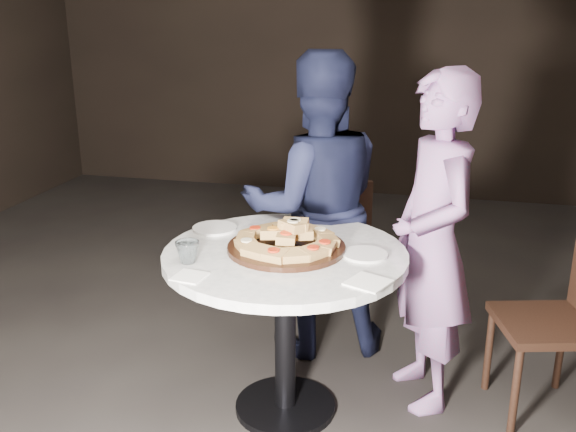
{
  "coord_description": "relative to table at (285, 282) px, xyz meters",
  "views": [
    {
      "loc": [
        0.55,
        -2.27,
        1.64
      ],
      "look_at": [
        -0.0,
        0.08,
        0.86
      ],
      "focal_mm": 40.0,
      "sensor_mm": 36.0,
      "label": 1
    }
  ],
  "objects": [
    {
      "name": "napkin_far",
      "position": [
        0.36,
        -0.24,
        0.14
      ],
      "size": [
        0.18,
        0.18,
        0.01
      ],
      "primitive_type": "cube",
      "rotation": [
        0.0,
        0.0,
        -0.41
      ],
      "color": "white",
      "rests_on": "table"
    },
    {
      "name": "chair_right",
      "position": [
        1.12,
        0.27,
        -0.13
      ],
      "size": [
        0.48,
        0.47,
        0.81
      ],
      "rotation": [
        0.0,
        0.0,
        -1.31
      ],
      "color": "black",
      "rests_on": "ground"
    },
    {
      "name": "floor",
      "position": [
        0.0,
        -0.03,
        -0.59
      ],
      "size": [
        7.0,
        7.0,
        0.0
      ],
      "primitive_type": "plane",
      "color": "black",
      "rests_on": "ground"
    },
    {
      "name": "table",
      "position": [
        0.0,
        0.0,
        0.0
      ],
      "size": [
        1.24,
        1.24,
        0.73
      ],
      "rotation": [
        0.0,
        0.0,
        0.35
      ],
      "color": "black",
      "rests_on": "ground"
    },
    {
      "name": "serving_board",
      "position": [
        0.0,
        0.01,
        0.15
      ],
      "size": [
        0.61,
        0.61,
        0.02
      ],
      "primitive_type": "cylinder",
      "rotation": [
        0.0,
        0.0,
        0.38
      ],
      "color": "black",
      "rests_on": "table"
    },
    {
      "name": "plate_left",
      "position": [
        -0.36,
        0.18,
        0.14
      ],
      "size": [
        0.22,
        0.22,
        0.01
      ],
      "primitive_type": "cylinder",
      "rotation": [
        0.0,
        0.0,
        0.19
      ],
      "color": "white",
      "rests_on": "table"
    },
    {
      "name": "diner_navy",
      "position": [
        0.01,
        0.58,
        0.14
      ],
      "size": [
        0.86,
        0.77,
        1.47
      ],
      "primitive_type": "imported",
      "rotation": [
        0.0,
        0.0,
        3.49
      ],
      "color": "black",
      "rests_on": "ground"
    },
    {
      "name": "diner_teal",
      "position": [
        0.56,
        0.25,
        0.12
      ],
      "size": [
        0.52,
        0.62,
        1.43
      ],
      "primitive_type": "imported",
      "rotation": [
        0.0,
        0.0,
        -1.16
      ],
      "color": "#815C90",
      "rests_on": "ground"
    },
    {
      "name": "focaccia_pile",
      "position": [
        0.01,
        0.01,
        0.19
      ],
      "size": [
        0.42,
        0.42,
        0.11
      ],
      "rotation": [
        0.0,
        0.0,
        -0.18
      ],
      "color": "#A3783F",
      "rests_on": "serving_board"
    },
    {
      "name": "chair_far",
      "position": [
        0.04,
        1.0,
        -0.14
      ],
      "size": [
        0.47,
        0.48,
        0.78
      ],
      "rotation": [
        0.0,
        0.0,
        3.47
      ],
      "color": "black",
      "rests_on": "ground"
    },
    {
      "name": "plate_right",
      "position": [
        0.31,
        0.02,
        0.14
      ],
      "size": [
        0.2,
        0.2,
        0.01
      ],
      "primitive_type": "cylinder",
      "rotation": [
        0.0,
        0.0,
        0.13
      ],
      "color": "white",
      "rests_on": "table"
    },
    {
      "name": "water_glass",
      "position": [
        -0.33,
        -0.2,
        0.18
      ],
      "size": [
        0.11,
        0.11,
        0.08
      ],
      "primitive_type": "imported",
      "rotation": [
        0.0,
        0.0,
        0.2
      ],
      "color": "silver",
      "rests_on": "table"
    },
    {
      "name": "napkin_near",
      "position": [
        -0.27,
        -0.33,
        0.14
      ],
      "size": [
        0.12,
        0.12,
        0.01
      ],
      "primitive_type": "cube",
      "rotation": [
        0.0,
        0.0,
        -0.13
      ],
      "color": "white",
      "rests_on": "table"
    }
  ]
}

